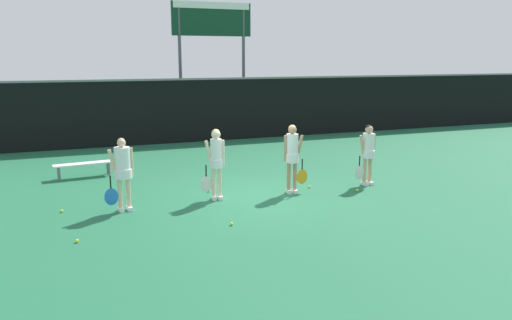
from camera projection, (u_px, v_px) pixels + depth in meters
name	position (u px, v px, depth m)	size (l,w,h in m)	color
ground_plane	(255.00, 196.00, 12.80)	(140.00, 140.00, 0.00)	#216642
fence_windscreen	(180.00, 111.00, 20.45)	(60.00, 0.08, 2.64)	black
scoreboard	(212.00, 32.00, 22.08)	(3.60, 0.15, 5.85)	#515156
bench_courtside	(84.00, 165.00, 14.71)	(1.74, 0.55, 0.43)	silver
player_0	(122.00, 168.00, 11.37)	(0.69, 0.40, 1.70)	beige
player_1	(216.00, 158.00, 12.28)	(0.62, 0.33, 1.77)	beige
player_2	(292.00, 153.00, 12.87)	(0.64, 0.35, 1.79)	tan
player_3	(368.00, 150.00, 13.71)	(0.66, 0.37, 1.68)	tan
tennis_ball_0	(128.00, 196.00, 12.68)	(0.07, 0.07, 0.07)	#CCE033
tennis_ball_1	(309.00, 187.00, 13.55)	(0.07, 0.07, 0.07)	#CCE033
tennis_ball_2	(62.00, 211.00, 11.42)	(0.07, 0.07, 0.07)	#CCE033
tennis_ball_3	(209.00, 191.00, 13.14)	(0.07, 0.07, 0.07)	#CCE033
tennis_ball_4	(357.00, 190.00, 13.20)	(0.07, 0.07, 0.07)	#CCE033
tennis_ball_5	(232.00, 224.00, 10.54)	(0.07, 0.07, 0.07)	#CCE033
tennis_ball_6	(77.00, 241.00, 9.56)	(0.07, 0.07, 0.07)	#CCE033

